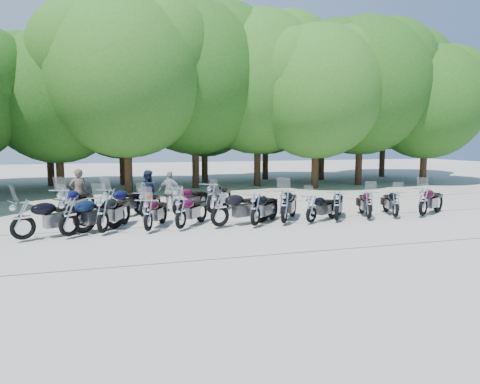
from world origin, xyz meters
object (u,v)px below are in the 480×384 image
object	(u,v)px
motorcycle_1	(69,216)
motorcycle_3	(148,214)
motorcycle_6	(255,208)
motorcycle_7	(284,205)
rider_1	(147,192)
rider_2	(170,192)
motorcycle_8	(311,208)
rider_0	(79,192)
motorcycle_0	(22,218)
motorcycle_5	(220,208)
motorcycle_9	(337,205)
motorcycle_11	(396,203)
motorcycle_17	(211,197)
motorcycle_15	(143,203)
motorcycle_2	(103,213)
motorcycle_12	(423,201)
motorcycle_10	(369,204)
motorcycle_13	(64,204)
motorcycle_14	(110,203)
motorcycle_4	(181,212)
motorcycle_16	(178,200)

from	to	relation	value
motorcycle_1	motorcycle_3	size ratio (longest dim) A/B	1.10
motorcycle_6	motorcycle_7	world-z (taller)	motorcycle_7
rider_1	rider_2	distance (m)	0.99
motorcycle_8	rider_0	xyz separation A→B (m)	(-7.98, 4.14, 0.34)
motorcycle_0	rider_0	world-z (taller)	rider_0
motorcycle_5	motorcycle_8	size ratio (longest dim) A/B	1.21
motorcycle_9	rider_1	bearing A→B (deg)	2.51
motorcycle_11	motorcycle_17	bearing A→B (deg)	-1.08
motorcycle_15	rider_1	world-z (taller)	rider_1
motorcycle_2	motorcycle_15	distance (m)	2.92
motorcycle_12	rider_2	world-z (taller)	rider_2
motorcycle_5	motorcycle_12	world-z (taller)	motorcycle_5
motorcycle_0	motorcycle_17	distance (m)	6.91
rider_1	rider_0	bearing A→B (deg)	13.95
motorcycle_5	motorcycle_10	world-z (taller)	motorcycle_5
motorcycle_13	rider_0	world-z (taller)	rider_0
motorcycle_14	motorcycle_4	bearing A→B (deg)	174.26
motorcycle_10	rider_0	bearing A→B (deg)	1.71
motorcycle_13	motorcycle_15	world-z (taller)	motorcycle_13
motorcycle_1	motorcycle_2	world-z (taller)	motorcycle_1
motorcycle_3	motorcycle_7	distance (m)	4.64
motorcycle_5	motorcycle_17	bearing A→B (deg)	-26.70
motorcycle_4	motorcycle_8	size ratio (longest dim) A/B	1.08
motorcycle_9	motorcycle_13	world-z (taller)	motorcycle_13
motorcycle_4	motorcycle_16	distance (m)	2.50
motorcycle_0	motorcycle_16	xyz separation A→B (m)	(4.91, 2.75, -0.03)
motorcycle_2	rider_1	world-z (taller)	rider_1
motorcycle_16	rider_2	world-z (taller)	rider_2
motorcycle_8	rider_1	world-z (taller)	rider_1
motorcycle_10	motorcycle_14	size ratio (longest dim) A/B	0.90
motorcycle_13	motorcycle_0	bearing A→B (deg)	97.34
motorcycle_12	motorcycle_17	xyz separation A→B (m)	(-7.64, 2.90, 0.07)
motorcycle_6	motorcycle_14	bearing A→B (deg)	11.64
motorcycle_10	motorcycle_6	bearing A→B (deg)	24.26
motorcycle_2	motorcycle_13	world-z (taller)	motorcycle_13
motorcycle_0	rider_1	bearing A→B (deg)	-71.50
motorcycle_3	motorcycle_17	xyz separation A→B (m)	(2.66, 2.76, 0.09)
motorcycle_15	rider_0	size ratio (longest dim) A/B	1.10
rider_1	motorcycle_2	bearing A→B (deg)	86.82
motorcycle_5	motorcycle_15	world-z (taller)	motorcycle_5
motorcycle_17	rider_1	bearing A→B (deg)	13.14
motorcycle_8	motorcycle_14	xyz separation A→B (m)	(-6.80, 2.62, 0.10)
motorcycle_8	motorcycle_7	bearing A→B (deg)	53.05
motorcycle_3	motorcycle_14	bearing A→B (deg)	-42.51
motorcycle_1	motorcycle_12	distance (m)	12.64
motorcycle_11	motorcycle_16	world-z (taller)	motorcycle_16
rider_0	motorcycle_9	bearing A→B (deg)	141.75
motorcycle_16	motorcycle_17	bearing A→B (deg)	-127.15
motorcycle_5	motorcycle_0	bearing A→B (deg)	72.14
motorcycle_2	rider_1	xyz separation A→B (m)	(1.63, 3.53, 0.19)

